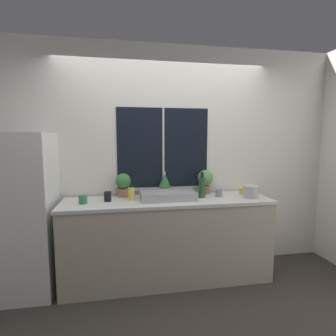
# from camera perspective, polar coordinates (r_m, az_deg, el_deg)

# --- Properties ---
(ground_plane) EXTENTS (14.00, 14.00, 0.00)m
(ground_plane) POSITION_cam_1_polar(r_m,az_deg,el_deg) (3.02, 1.03, -25.53)
(ground_plane) COLOR #38332D
(wall_back) EXTENTS (8.00, 0.09, 2.70)m
(wall_back) POSITION_cam_1_polar(r_m,az_deg,el_deg) (3.21, -1.13, 1.99)
(wall_back) COLOR silver
(wall_back) RESTS_ON ground_plane
(wall_left) EXTENTS (0.06, 7.00, 2.70)m
(wall_left) POSITION_cam_1_polar(r_m,az_deg,el_deg) (4.36, -32.75, 2.15)
(wall_left) COLOR silver
(wall_left) RESTS_ON ground_plane
(wall_right) EXTENTS (0.06, 7.00, 2.70)m
(wall_right) POSITION_cam_1_polar(r_m,az_deg,el_deg) (4.83, 23.65, 2.98)
(wall_right) COLOR silver
(wall_right) RESTS_ON ground_plane
(counter) EXTENTS (2.30, 0.60, 0.93)m
(counter) POSITION_cam_1_polar(r_m,az_deg,el_deg) (3.06, -0.02, -15.29)
(counter) COLOR #B2A893
(counter) RESTS_ON ground_plane
(refrigerator) EXTENTS (0.70, 0.68, 1.66)m
(refrigerator) POSITION_cam_1_polar(r_m,az_deg,el_deg) (3.14, -29.66, -8.67)
(refrigerator) COLOR silver
(refrigerator) RESTS_ON ground_plane
(sink) EXTENTS (0.60, 0.40, 0.29)m
(sink) POSITION_cam_1_polar(r_m,az_deg,el_deg) (2.93, -0.04, -5.88)
(sink) COLOR #ADADB2
(sink) RESTS_ON counter
(potted_plant_left) EXTENTS (0.18, 0.18, 0.27)m
(potted_plant_left) POSITION_cam_1_polar(r_m,az_deg,el_deg) (3.06, -9.72, -3.31)
(potted_plant_left) COLOR #9E6B4C
(potted_plant_left) RESTS_ON counter
(potted_plant_center) EXTENTS (0.15, 0.15, 0.26)m
(potted_plant_center) POSITION_cam_1_polar(r_m,az_deg,el_deg) (3.10, -0.68, -3.28)
(potted_plant_center) COLOR #9E6B4C
(potted_plant_center) RESTS_ON counter
(potted_plant_right) EXTENTS (0.19, 0.19, 0.29)m
(potted_plant_right) POSITION_cam_1_polar(r_m,az_deg,el_deg) (3.22, 8.17, -2.44)
(potted_plant_right) COLOR #9E6B4C
(potted_plant_right) RESTS_ON counter
(soap_bottle) EXTENTS (0.07, 0.07, 0.18)m
(soap_bottle) POSITION_cam_1_polar(r_m,az_deg,el_deg) (2.90, -8.04, -5.51)
(soap_bottle) COLOR #DBD14C
(soap_bottle) RESTS_ON counter
(bottle_tall) EXTENTS (0.08, 0.08, 0.29)m
(bottle_tall) POSITION_cam_1_polar(r_m,az_deg,el_deg) (3.01, 7.39, -4.11)
(bottle_tall) COLOR #235128
(bottle_tall) RESTS_ON counter
(mug_green) EXTENTS (0.09, 0.09, 0.09)m
(mug_green) POSITION_cam_1_polar(r_m,az_deg,el_deg) (2.86, -18.02, -6.54)
(mug_green) COLOR #38844C
(mug_green) RESTS_ON counter
(mug_yellow) EXTENTS (0.07, 0.07, 0.08)m
(mug_yellow) POSITION_cam_1_polar(r_m,az_deg,el_deg) (3.29, 15.81, -4.83)
(mug_yellow) COLOR gold
(mug_yellow) RESTS_ON counter
(mug_grey) EXTENTS (0.08, 0.08, 0.09)m
(mug_grey) POSITION_cam_1_polar(r_m,az_deg,el_deg) (3.11, 11.01, -5.30)
(mug_grey) COLOR gray
(mug_grey) RESTS_ON counter
(mug_black) EXTENTS (0.08, 0.08, 0.10)m
(mug_black) POSITION_cam_1_polar(r_m,az_deg,el_deg) (2.90, -12.99, -6.07)
(mug_black) COLOR black
(mug_black) RESTS_ON counter
(kettle) EXTENTS (0.17, 0.17, 0.15)m
(kettle) POSITION_cam_1_polar(r_m,az_deg,el_deg) (3.14, 17.63, -4.84)
(kettle) COLOR #B2B2B7
(kettle) RESTS_ON counter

